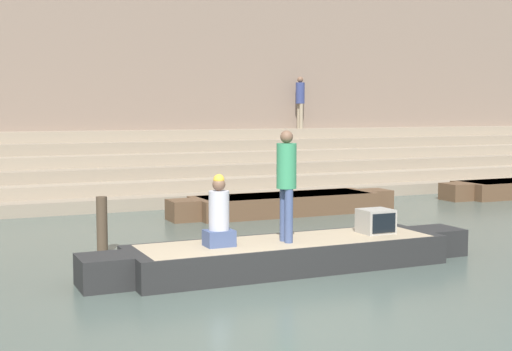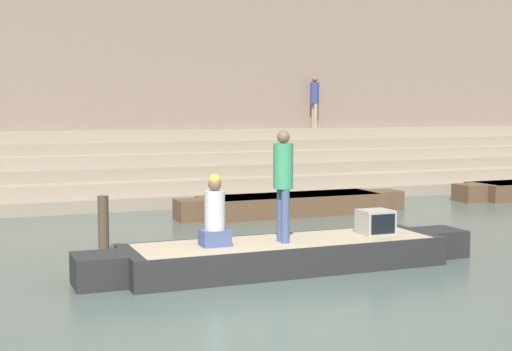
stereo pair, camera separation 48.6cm
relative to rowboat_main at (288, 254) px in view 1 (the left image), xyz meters
name	(u,v)px [view 1 (the left image)]	position (x,y,z in m)	size (l,w,h in m)	color
ground_plane	(286,317)	(-1.18, -2.29, -0.24)	(120.00, 120.00, 0.00)	#47544C
ghat_steps	(87,176)	(-1.18, 9.78, 0.43)	(36.00, 4.16, 1.84)	gray
back_wall	(71,65)	(-1.18, 11.88, 3.51)	(34.20, 1.28, 7.55)	#7F6B5B
rowboat_main	(288,254)	(0.00, 0.00, 0.00)	(6.37, 1.47, 0.44)	black
person_standing	(286,177)	(-0.08, -0.09, 1.19)	(0.30, 0.30, 1.69)	#3D4C75
person_rowing	(219,217)	(-1.13, 0.01, 0.64)	(0.42, 0.33, 1.06)	#3D4C75
tv_set	(376,221)	(1.60, 0.01, 0.40)	(0.51, 0.47, 0.39)	#9E998E
moored_boat_shore	(285,204)	(2.58, 5.27, 0.01)	(5.67, 1.31, 0.46)	brown
mooring_post	(102,226)	(-2.38, 2.22, 0.26)	(0.18, 0.18, 0.99)	#473828
person_on_steps	(300,98)	(5.95, 10.94, 2.59)	(0.29, 0.29, 1.68)	gray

